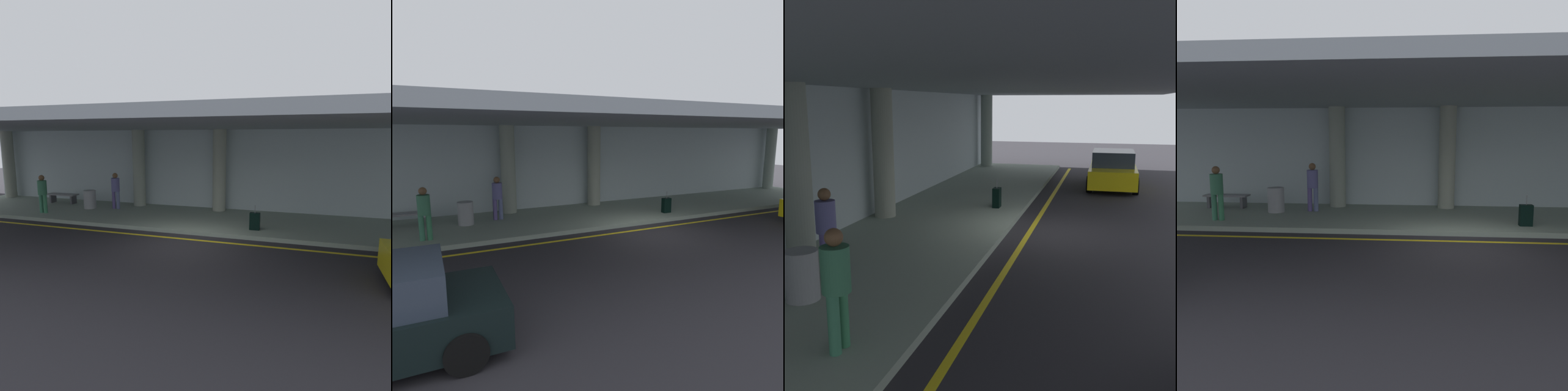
% 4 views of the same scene
% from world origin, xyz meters
% --- Properties ---
extents(ground_plane, '(60.00, 60.00, 0.00)m').
position_xyz_m(ground_plane, '(0.00, 0.00, 0.00)').
color(ground_plane, '#2A282D').
extents(sidewalk, '(26.00, 4.20, 0.15)m').
position_xyz_m(sidewalk, '(0.00, 3.10, 0.07)').
color(sidewalk, gray).
rests_on(sidewalk, ground).
extents(lane_stripe_yellow, '(26.00, 0.14, 0.01)m').
position_xyz_m(lane_stripe_yellow, '(0.00, 0.46, 0.00)').
color(lane_stripe_yellow, yellow).
rests_on(lane_stripe_yellow, ground).
extents(support_column_left_mid, '(0.60, 0.60, 3.65)m').
position_xyz_m(support_column_left_mid, '(-4.00, 4.72, 1.97)').
color(support_column_left_mid, gray).
rests_on(support_column_left_mid, sidewalk).
extents(support_column_center, '(0.60, 0.60, 3.65)m').
position_xyz_m(support_column_center, '(0.00, 4.72, 1.97)').
color(support_column_center, gray).
rests_on(support_column_center, sidewalk).
extents(ceiling_overhang, '(28.00, 13.20, 0.30)m').
position_xyz_m(ceiling_overhang, '(0.00, 2.60, 3.95)').
color(ceiling_overhang, '#8C949C').
rests_on(ceiling_overhang, support_column_far_left).
extents(terminal_back_wall, '(26.00, 0.30, 3.80)m').
position_xyz_m(terminal_back_wall, '(0.00, 5.35, 1.90)').
color(terminal_back_wall, '#ABBCC0').
rests_on(terminal_back_wall, ground).
extents(traveler_with_luggage, '(0.38, 0.38, 1.68)m').
position_xyz_m(traveler_with_luggage, '(-7.27, 1.86, 1.11)').
color(traveler_with_luggage, '#357354').
rests_on(traveler_with_luggage, sidewalk).
extents(person_waiting_for_ride, '(0.38, 0.38, 1.68)m').
position_xyz_m(person_waiting_for_ride, '(-4.69, 3.64, 1.11)').
color(person_waiting_for_ride, '#554883').
rests_on(person_waiting_for_ride, sidewalk).
extents(suitcase_upright_primary, '(0.36, 0.22, 0.90)m').
position_xyz_m(suitcase_upright_primary, '(2.03, 1.86, 0.46)').
color(suitcase_upright_primary, black).
rests_on(suitcase_upright_primary, sidewalk).
extents(bench_metal, '(1.60, 0.50, 0.48)m').
position_xyz_m(bench_metal, '(-8.00, 4.06, 0.50)').
color(bench_metal, slate).
rests_on(bench_metal, sidewalk).
extents(trash_bin_steel, '(0.56, 0.56, 0.85)m').
position_xyz_m(trash_bin_steel, '(-5.91, 3.36, 0.57)').
color(trash_bin_steel, gray).
rests_on(trash_bin_steel, sidewalk).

